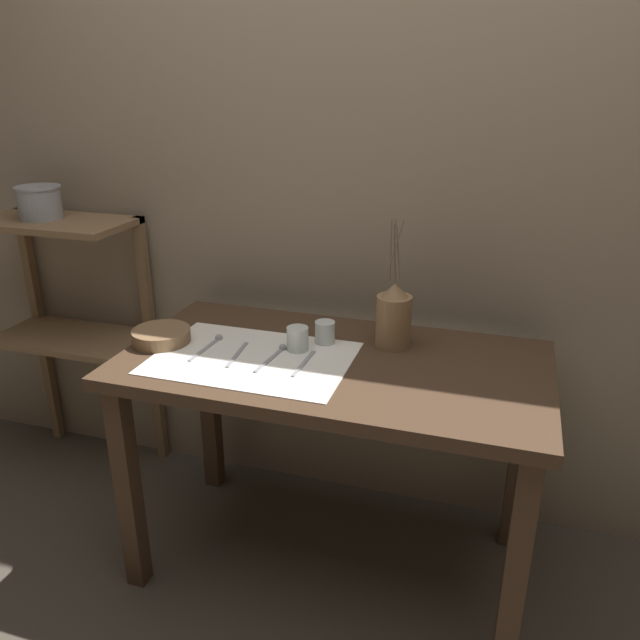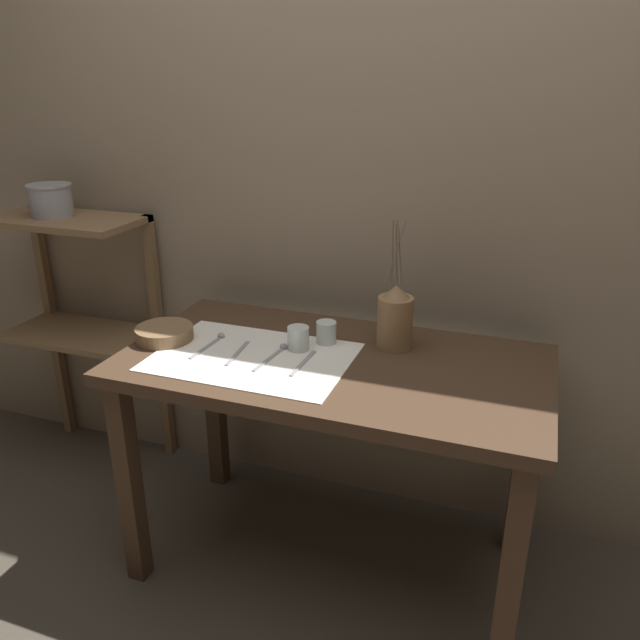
{
  "view_description": "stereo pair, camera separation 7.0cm",
  "coord_description": "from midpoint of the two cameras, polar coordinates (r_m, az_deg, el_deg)",
  "views": [
    {
      "loc": [
        0.47,
        -1.63,
        1.56
      ],
      "look_at": [
        -0.04,
        0.0,
        0.88
      ],
      "focal_mm": 35.0,
      "sensor_mm": 36.0,
      "label": 1
    },
    {
      "loc": [
        0.54,
        -1.6,
        1.56
      ],
      "look_at": [
        -0.04,
        0.0,
        0.88
      ],
      "focal_mm": 35.0,
      "sensor_mm": 36.0,
      "label": 2
    }
  ],
  "objects": [
    {
      "name": "wooden_table",
      "position": [
        1.92,
        0.11,
        -6.5
      ],
      "size": [
        1.27,
        0.67,
        0.76
      ],
      "color": "#422D1E",
      "rests_on": "ground_plane"
    },
    {
      "name": "fork_inner",
      "position": [
        1.83,
        -2.62,
        -4.0
      ],
      "size": [
        0.02,
        0.18,
        0.0
      ],
      "color": "#939399",
      "rests_on": "wooden_table"
    },
    {
      "name": "wooden_bowl",
      "position": [
        2.04,
        -15.26,
        -1.43
      ],
      "size": [
        0.18,
        0.18,
        0.04
      ],
      "color": "brown",
      "rests_on": "wooden_table"
    },
    {
      "name": "pitcher_with_flowers",
      "position": [
        1.93,
        5.71,
        0.27
      ],
      "size": [
        0.11,
        0.11,
        0.4
      ],
      "color": "olive",
      "rests_on": "wooden_table"
    },
    {
      "name": "wooden_shelf_unit",
      "position": [
        2.64,
        -22.51,
        1.97
      ],
      "size": [
        0.58,
        0.3,
        1.06
      ],
      "color": "brown",
      "rests_on": "ground_plane"
    },
    {
      "name": "glass_tumbler_near",
      "position": [
        1.91,
        -3.12,
        -1.72
      ],
      "size": [
        0.07,
        0.07,
        0.07
      ],
      "color": "silver",
      "rests_on": "wooden_table"
    },
    {
      "name": "metal_pot_large",
      "position": [
        2.56,
        -25.01,
        9.79
      ],
      "size": [
        0.16,
        0.16,
        0.12
      ],
      "color": "#939399",
      "rests_on": "wooden_shelf_unit"
    },
    {
      "name": "stone_wall_back",
      "position": [
        2.15,
        3.75,
        12.05
      ],
      "size": [
        7.0,
        0.06,
        2.4
      ],
      "color": "gray",
      "rests_on": "ground_plane"
    },
    {
      "name": "spoon_inner",
      "position": [
        2.0,
        -10.71,
        -2.01
      ],
      "size": [
        0.03,
        0.19,
        0.02
      ],
      "color": "#939399",
      "rests_on": "wooden_table"
    },
    {
      "name": "glass_tumbler_far",
      "position": [
        1.96,
        -0.58,
        -1.13
      ],
      "size": [
        0.06,
        0.06,
        0.07
      ],
      "color": "silver",
      "rests_on": "wooden_table"
    },
    {
      "name": "ground_plane",
      "position": [
        2.3,
        0.1,
        -21.02
      ],
      "size": [
        12.0,
        12.0,
        0.0
      ],
      "primitive_type": "plane",
      "color": "#473F35"
    },
    {
      "name": "fork_outer",
      "position": [
        1.9,
        -8.65,
        -3.14
      ],
      "size": [
        0.03,
        0.18,
        0.0
      ],
      "color": "#939399",
      "rests_on": "wooden_table"
    },
    {
      "name": "linen_cloth",
      "position": [
        1.88,
        -7.27,
        -3.47
      ],
      "size": [
        0.59,
        0.41,
        0.0
      ],
      "color": "white",
      "rests_on": "wooden_table"
    },
    {
      "name": "spoon_outer",
      "position": [
        1.9,
        -4.94,
        -2.97
      ],
      "size": [
        0.04,
        0.19,
        0.02
      ],
      "color": "#939399",
      "rests_on": "wooden_table"
    }
  ]
}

